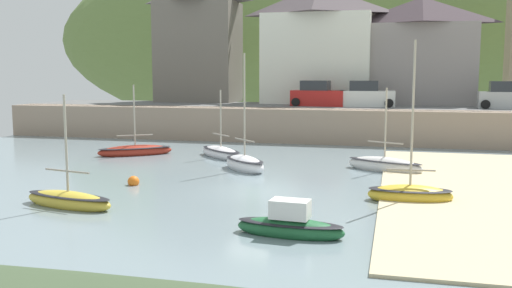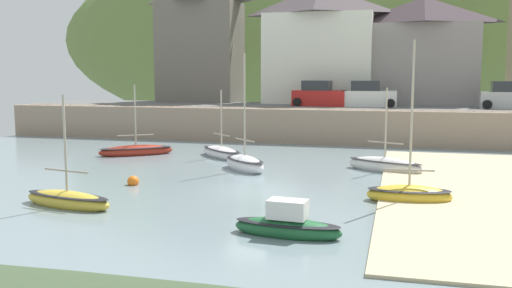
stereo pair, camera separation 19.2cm
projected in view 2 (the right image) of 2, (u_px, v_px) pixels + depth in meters
The scene contains 17 objects.
ground at pixel (215, 266), 13.69m from camera, with size 48.00×41.00×0.61m.
quay_seawall at pixel (317, 123), 39.87m from camera, with size 48.00×9.40×2.40m.
hillside_backdrop at pixel (341, 39), 75.64m from camera, with size 80.00×44.00×27.30m.
waterfront_building_left at pixel (200, 40), 49.35m from camera, with size 7.23×4.87×10.78m.
waterfront_building_centre at pixel (319, 44), 46.76m from camera, with size 9.18×5.54×9.79m.
waterfront_building_right at pixel (423, 50), 44.76m from camera, with size 8.78×4.35×8.56m.
motorboat_with_cabin at pixel (245, 164), 28.24m from camera, with size 3.15×3.18×6.12m.
sailboat_blue_trim at pixel (385, 165), 27.95m from camera, with size 4.12×2.69×4.40m.
fishing_boat_green at pixel (409, 194), 21.33m from camera, with size 3.28×1.53×6.32m.
sailboat_far_left at pixel (67, 200), 20.52m from camera, with size 4.05×1.83×4.31m.
sailboat_nearest_shore at pixel (222, 153), 32.56m from camera, with size 3.73×3.65×4.14m.
dinghy_open_wooden at pixel (136, 151), 33.56m from camera, with size 4.34×3.62×4.40m.
sailboat_white_hull at pixel (287, 226), 16.82m from camera, with size 3.43×1.28×1.26m.
parked_car_near_slipway at pixel (319, 96), 42.80m from camera, with size 4.25×2.11×1.95m.
parked_car_by_wall at pixel (368, 96), 41.88m from camera, with size 4.18×1.90×1.95m.
parked_car_end_of_row at pixel (510, 97), 39.42m from camera, with size 4.18×1.91×1.95m.
mooring_buoy at pixel (133, 181), 24.50m from camera, with size 0.51×0.51×0.51m.
Camera 2 is at (5.68, -22.08, 4.88)m, focal length 38.98 mm.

